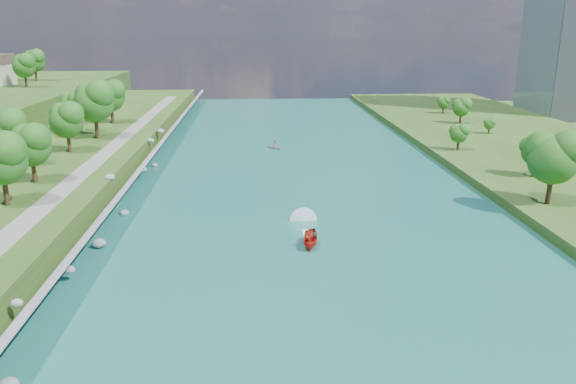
{
  "coord_description": "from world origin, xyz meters",
  "views": [
    {
      "loc": [
        -6.93,
        -59.79,
        24.28
      ],
      "look_at": [
        -2.38,
        14.33,
        2.5
      ],
      "focal_mm": 35.0,
      "sensor_mm": 36.0,
      "label": 1
    }
  ],
  "objects": [
    {
      "name": "riverside_path",
      "position": [
        -32.5,
        20.0,
        3.55
      ],
      "size": [
        3.0,
        200.0,
        0.1
      ],
      "primitive_type": "cube",
      "color": "gray",
      "rests_on": "berm_west"
    },
    {
      "name": "ground",
      "position": [
        0.0,
        0.0,
        0.0
      ],
      "size": [
        260.0,
        260.0,
        0.0
      ],
      "primitive_type": "plane",
      "color": "#2D5119",
      "rests_on": "ground"
    },
    {
      "name": "riprap_bank",
      "position": [
        -25.85,
        19.29,
        1.8
      ],
      "size": [
        4.85,
        236.0,
        4.38
      ],
      "color": "slate",
      "rests_on": "ground"
    },
    {
      "name": "raft",
      "position": [
        -2.68,
        54.72,
        0.5
      ],
      "size": [
        3.89,
        4.03,
        1.73
      ],
      "rotation": [
        0.0,
        0.0,
        0.68
      ],
      "color": "#9A9BA2",
      "rests_on": "river_water"
    },
    {
      "name": "river_water",
      "position": [
        0.0,
        20.0,
        0.05
      ],
      "size": [
        55.0,
        240.0,
        0.1
      ],
      "primitive_type": "cube",
      "color": "#1A6658",
      "rests_on": "ground"
    },
    {
      "name": "motorboat",
      "position": [
        -0.7,
        1.59,
        0.81
      ],
      "size": [
        3.6,
        19.02,
        2.07
      ],
      "rotation": [
        0.0,
        0.0,
        2.99
      ],
      "color": "red",
      "rests_on": "river_water"
    }
  ]
}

